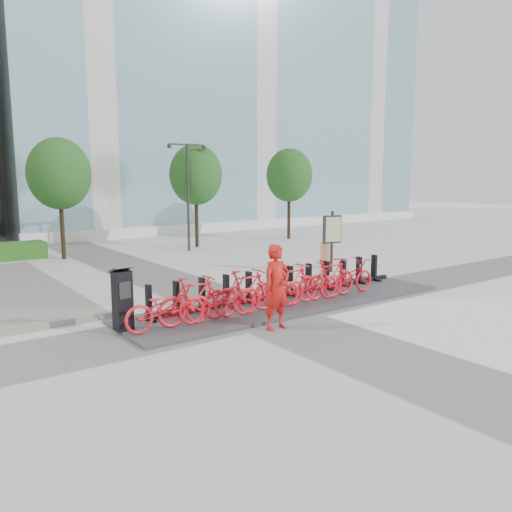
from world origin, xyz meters
TOP-DOWN VIEW (x-y plane):
  - ground at (0.00, 0.00)m, footprint 120.00×120.00m
  - glass_building at (14.00, 26.00)m, footprint 32.00×16.00m
  - tree_1 at (-1.50, 12.00)m, footprint 2.60×2.60m
  - tree_2 at (5.00, 12.00)m, footprint 2.60×2.60m
  - tree_3 at (11.00, 12.00)m, footprint 2.60×2.60m
  - streetlamp at (4.00, 11.00)m, footprint 2.00×0.20m
  - dock_pad at (1.30, 0.30)m, footprint 9.60×2.40m
  - dock_rail_posts at (1.36, 0.77)m, footprint 8.02×0.50m
  - bike_0 at (-2.60, -0.05)m, footprint 1.91×0.67m
  - bike_1 at (-1.88, -0.05)m, footprint 1.86×0.52m
  - bike_2 at (-1.16, -0.05)m, footprint 1.91×0.67m
  - bike_3 at (-0.44, -0.05)m, footprint 1.86×0.52m
  - bike_4 at (0.28, -0.05)m, footprint 1.91×0.67m
  - bike_5 at (1.00, -0.05)m, footprint 1.86×0.52m
  - bike_6 at (1.72, -0.05)m, footprint 1.91×0.67m
  - bike_7 at (2.44, -0.05)m, footprint 1.86×0.52m
  - bike_8 at (3.16, -0.05)m, footprint 1.91×0.67m
  - kiosk at (-3.39, 0.45)m, footprint 0.47×0.41m
  - worker_red at (-0.44, -1.26)m, footprint 0.73×0.50m
  - construction_barrel at (6.12, 3.86)m, footprint 0.67×0.67m
  - map_sign at (5.56, 3.05)m, footprint 0.74×0.27m

SIDE VIEW (x-z plane):
  - ground at x=0.00m, z-range 0.00..0.00m
  - dock_pad at x=1.30m, z-range 0.00..0.08m
  - construction_barrel at x=6.12m, z-range 0.00..0.99m
  - dock_rail_posts at x=1.36m, z-range 0.08..0.93m
  - bike_0 at x=-2.60m, z-range 0.08..1.09m
  - bike_2 at x=-1.16m, z-range 0.08..1.09m
  - bike_4 at x=0.28m, z-range 0.08..1.09m
  - bike_6 at x=1.72m, z-range 0.08..1.09m
  - bike_8 at x=3.16m, z-range 0.08..1.09m
  - bike_1 at x=-1.88m, z-range 0.08..1.20m
  - bike_3 at x=-0.44m, z-range 0.08..1.20m
  - bike_5 at x=1.00m, z-range 0.08..1.20m
  - bike_7 at x=2.44m, z-range 0.08..1.20m
  - kiosk at x=-3.39m, z-range 0.05..1.50m
  - worker_red at x=-0.44m, z-range 0.00..1.94m
  - map_sign at x=5.56m, z-range 0.36..2.60m
  - streetlamp at x=4.00m, z-range 0.63..5.63m
  - tree_1 at x=-1.50m, z-range 1.04..6.14m
  - tree_2 at x=5.00m, z-range 1.04..6.14m
  - tree_3 at x=11.00m, z-range 1.04..6.14m
  - glass_building at x=14.00m, z-range 0.00..24.00m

